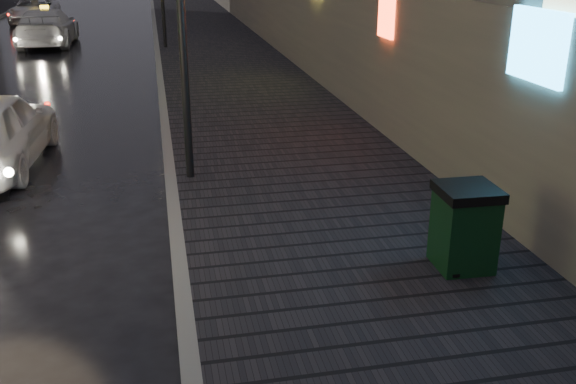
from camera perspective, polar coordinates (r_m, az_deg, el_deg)
sidewalk at (r=26.27m, az=-6.19°, el=12.36°), size 4.60×58.00×0.15m
curb at (r=26.15m, az=-11.54°, el=12.03°), size 0.20×58.00×0.15m
trash_bin at (r=8.30m, az=15.41°, el=-2.98°), size 0.73×0.73×1.08m
taxi_mid at (r=29.80m, az=-20.64°, el=13.54°), size 2.20×5.29×1.53m
taxi_far at (r=39.19m, az=-21.61°, el=14.79°), size 2.31×4.95×1.37m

